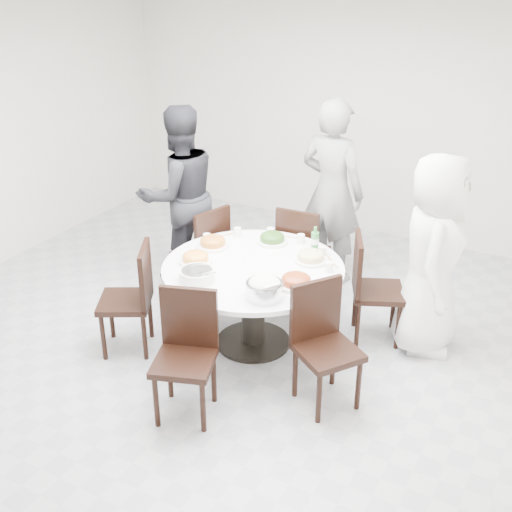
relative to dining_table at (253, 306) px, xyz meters
The scene contains 22 objects.
floor 0.44m from the dining_table, 138.72° to the right, with size 6.00×6.00×0.01m, color #A6A6AB.
wall_back 3.03m from the dining_table, 93.55° to the left, with size 6.00×0.01×2.80m, color silver.
dining_table is the anchor object (origin of this frame).
chair_ne 1.08m from the dining_table, 34.18° to the left, with size 0.42×0.42×0.95m, color black.
chair_n 1.01m from the dining_table, 89.96° to the left, with size 0.42×0.42×0.95m, color black.
chair_nw 1.00m from the dining_table, 149.49° to the left, with size 0.42×0.42×0.95m, color black.
chair_sw 1.07m from the dining_table, 147.79° to the right, with size 0.42×0.42×0.95m, color black.
chair_s 1.05m from the dining_table, 89.08° to the right, with size 0.42×0.42×0.95m, color black.
chair_se 0.97m from the dining_table, 26.95° to the right, with size 0.42×0.42×0.95m, color black.
diner_right 1.54m from the dining_table, 28.11° to the left, with size 0.83×0.54×1.71m, color white.
diner_middle 1.59m from the dining_table, 87.36° to the left, with size 0.68×0.44×1.86m, color black.
diner_left 1.56m from the dining_table, 148.51° to the left, with size 0.87×0.68×1.79m, color black.
dish_greens 0.64m from the dining_table, 98.67° to the left, with size 0.27×0.27×0.07m, color white.
dish_pale 0.64m from the dining_table, 38.97° to the left, with size 0.28×0.28×0.08m, color white.
dish_orange 0.66m from the dining_table, 161.94° to the left, with size 0.28×0.28×0.08m, color white.
dish_redbrown 0.63m from the dining_table, 17.07° to the right, with size 0.29×0.29×0.07m, color white.
dish_tofu 0.63m from the dining_table, 158.75° to the right, with size 0.28×0.28×0.07m, color white.
rice_bowl 0.68m from the dining_table, 51.92° to the right, with size 0.28×0.28×0.12m, color silver.
soup_bowl 0.65m from the dining_table, 122.46° to the right, with size 0.28×0.28×0.09m, color white.
beverage_bottle 0.77m from the dining_table, 56.61° to the left, with size 0.07×0.07×0.23m, color #307839.
tea_cups 0.72m from the dining_table, 92.33° to the left, with size 0.07×0.07×0.08m, color white.
chopsticks 0.80m from the dining_table, 88.60° to the left, with size 0.24×0.04×0.01m, color tan, non-canonical shape.
Camera 1 is at (2.45, -3.96, 3.11)m, focal length 45.00 mm.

